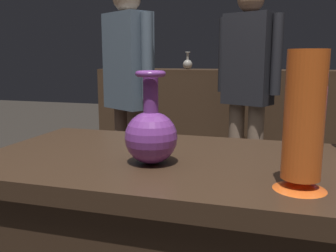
# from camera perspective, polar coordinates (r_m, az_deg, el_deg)

# --- Properties ---
(back_display_shelf) EXTENTS (2.60, 0.40, 0.99)m
(back_display_shelf) POSITION_cam_1_polar(r_m,az_deg,el_deg) (3.28, 11.82, -0.20)
(back_display_shelf) COLOR #422D1E
(back_display_shelf) RESTS_ON ground_plane
(vase_centerpiece) EXTENTS (0.15, 0.15, 0.25)m
(vase_centerpiece) POSITION_cam_1_polar(r_m,az_deg,el_deg) (1.01, -2.63, -1.11)
(vase_centerpiece) COLOR #7A388E
(vase_centerpiece) RESTS_ON display_plinth
(vase_tall_behind) EXTENTS (0.12, 0.12, 0.31)m
(vase_tall_behind) POSITION_cam_1_polar(r_m,az_deg,el_deg) (0.85, 20.17, 0.02)
(vase_tall_behind) COLOR #E55B1E
(vase_tall_behind) RESTS_ON display_plinth
(shelf_vase_far_left) EXTENTS (0.09, 0.09, 0.18)m
(shelf_vase_far_left) POSITION_cam_1_polar(r_m,az_deg,el_deg) (3.43, -5.72, 9.67)
(shelf_vase_far_left) COLOR orange
(shelf_vase_far_left) RESTS_ON back_display_shelf
(shelf_vase_left) EXTENTS (0.08, 0.08, 0.15)m
(shelf_vase_left) POSITION_cam_1_polar(r_m,az_deg,el_deg) (3.30, 3.04, 9.58)
(shelf_vase_left) COLOR gray
(shelf_vase_left) RESTS_ON back_display_shelf
(visitor_near_left) EXTENTS (0.41, 0.32, 1.55)m
(visitor_near_left) POSITION_cam_1_polar(r_m,az_deg,el_deg) (2.43, -6.12, 6.07)
(visitor_near_left) COLOR brown
(visitor_near_left) RESTS_ON ground_plane
(visitor_center_back) EXTENTS (0.44, 0.29, 1.56)m
(visitor_center_back) POSITION_cam_1_polar(r_m,az_deg,el_deg) (2.62, 12.18, 6.45)
(visitor_center_back) COLOR #846B56
(visitor_center_back) RESTS_ON ground_plane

